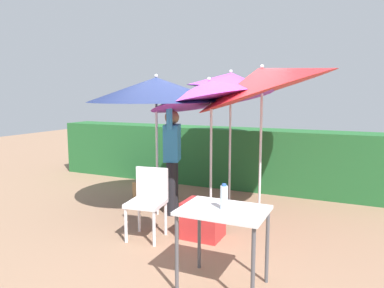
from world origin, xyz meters
name	(u,v)px	position (x,y,z in m)	size (l,w,h in m)	color
ground_plane	(183,221)	(0.00, 0.00, 0.00)	(24.00, 24.00, 0.00)	#937056
hedge_row	(233,157)	(0.00, 2.28, 0.58)	(8.00, 0.70, 1.17)	#23602D
umbrella_rainbow	(262,80)	(0.97, 0.56, 2.03)	(2.04, 2.01, 2.55)	silver
umbrella_orange	(210,91)	(0.28, 0.32, 1.88)	(1.82, 1.79, 2.25)	silver
umbrella_yellow	(156,90)	(-0.49, 0.11, 1.91)	(2.02, 2.03, 2.13)	silver
umbrella_navy	(231,81)	(0.32, 1.11, 2.06)	(1.44, 1.43, 2.26)	silver
person_vendor	(172,153)	(-0.34, 0.30, 0.93)	(0.32, 0.55, 1.88)	black
chair_plastic	(148,198)	(-0.16, -0.70, 0.51)	(0.49, 0.49, 0.89)	silver
cooler_box	(203,219)	(0.49, -0.43, 0.24)	(0.49, 0.40, 0.48)	red
crate_cardboard	(150,192)	(-0.90, 0.56, 0.19)	(0.47, 0.38, 0.38)	#9E7A4C
folding_table	(223,219)	(1.14, -1.47, 0.68)	(0.80, 0.60, 0.78)	#4C4C51
bottle_water	(224,197)	(1.14, -1.48, 0.89)	(0.07, 0.07, 0.24)	silver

